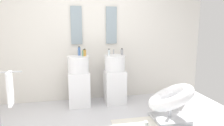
{
  "coord_description": "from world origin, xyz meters",
  "views": [
    {
      "loc": [
        -0.56,
        -2.76,
        1.57
      ],
      "look_at": [
        0.15,
        0.55,
        0.95
      ],
      "focal_mm": 33.97,
      "sensor_mm": 36.0,
      "label": 1
    }
  ],
  "objects": [
    {
      "name": "pedestal_sink_left",
      "position": [
        -0.36,
        1.25,
        0.49
      ],
      "size": [
        0.41,
        0.41,
        1.08
      ],
      "color": "white",
      "rests_on": "ground_plane"
    },
    {
      "name": "soap_bottle_clear",
      "position": [
        0.25,
        1.28,
        1.03
      ],
      "size": [
        0.05,
        0.05,
        0.12
      ],
      "color": "silver",
      "rests_on": "pedestal_sink_right"
    },
    {
      "name": "towel_rack",
      "position": [
        -1.42,
        0.43,
        0.63
      ],
      "size": [
        0.37,
        0.22,
        0.95
      ],
      "color": "#B7BABF",
      "rests_on": "ground_plane"
    },
    {
      "name": "vanity_mirror_left",
      "position": [
        -0.36,
        1.58,
        1.55
      ],
      "size": [
        0.22,
        0.03,
        0.75
      ],
      "primitive_type": "cube",
      "color": "#8C9EA8"
    },
    {
      "name": "pedestal_sink_right",
      "position": [
        0.36,
        1.25,
        0.49
      ],
      "size": [
        0.41,
        0.41,
        1.08
      ],
      "color": "white",
      "rests_on": "ground_plane"
    },
    {
      "name": "soap_bottle_grey",
      "position": [
        0.5,
        1.23,
        1.03
      ],
      "size": [
        0.05,
        0.05,
        0.13
      ],
      "color": "#99999E",
      "rests_on": "pedestal_sink_right"
    },
    {
      "name": "soap_bottle_blue",
      "position": [
        -0.33,
        1.37,
        1.06
      ],
      "size": [
        0.05,
        0.05,
        0.18
      ],
      "color": "#4C72B7",
      "rests_on": "pedestal_sink_left"
    },
    {
      "name": "coffee_mug",
      "position": [
        0.59,
        0.09,
        0.06
      ],
      "size": [
        0.07,
        0.07,
        0.09
      ],
      "primitive_type": "cylinder",
      "color": "white",
      "rests_on": "area_rug"
    },
    {
      "name": "lounge_chair",
      "position": [
        1.07,
        0.26,
        0.35
      ],
      "size": [
        1.05,
        1.04,
        0.65
      ],
      "color": "#B7BABF",
      "rests_on": "ground_plane"
    },
    {
      "name": "rear_partition",
      "position": [
        0.0,
        1.65,
        1.3
      ],
      "size": [
        4.8,
        0.1,
        2.6
      ],
      "primitive_type": "cube",
      "color": "silver",
      "rests_on": "ground_plane"
    },
    {
      "name": "soap_bottle_amber",
      "position": [
        -0.23,
        1.25,
        1.04
      ],
      "size": [
        0.06,
        0.06,
        0.14
      ],
      "color": "#C68C38",
      "rests_on": "pedestal_sink_left"
    },
    {
      "name": "soap_bottle_green",
      "position": [
        -0.25,
        1.26,
        1.03
      ],
      "size": [
        0.04,
        0.04,
        0.13
      ],
      "color": "#59996B",
      "rests_on": "pedestal_sink_left"
    },
    {
      "name": "vanity_mirror_right",
      "position": [
        0.36,
        1.58,
        1.55
      ],
      "size": [
        0.22,
        0.03,
        0.75
      ],
      "primitive_type": "cube",
      "color": "#8C9EA8"
    }
  ]
}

